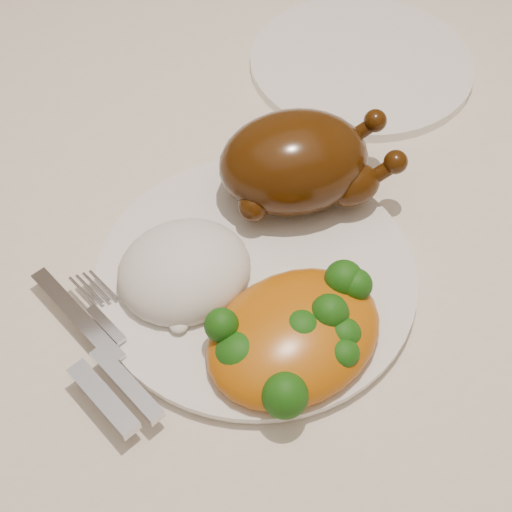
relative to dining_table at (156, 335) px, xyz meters
name	(u,v)px	position (x,y,z in m)	size (l,w,h in m)	color
dining_table	(156,335)	(0.00, 0.00, 0.00)	(1.60, 0.90, 0.76)	brown
tablecloth	(146,291)	(0.00, 0.00, 0.07)	(1.73, 1.03, 0.18)	#F0E2CF
dinner_plate	(256,275)	(0.08, -0.05, 0.11)	(0.26, 0.26, 0.01)	white
side_plate	(361,63)	(0.29, 0.17, 0.11)	(0.23, 0.23, 0.01)	white
roast_chicken	(298,162)	(0.15, 0.02, 0.15)	(0.16, 0.12, 0.08)	#432107
rice_mound	(184,271)	(0.03, -0.03, 0.12)	(0.12, 0.11, 0.06)	white
mac_and_cheese	(300,333)	(0.09, -0.12, 0.13)	(0.16, 0.14, 0.06)	orange
cutlery	(105,364)	(-0.05, -0.08, 0.12)	(0.06, 0.17, 0.01)	silver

